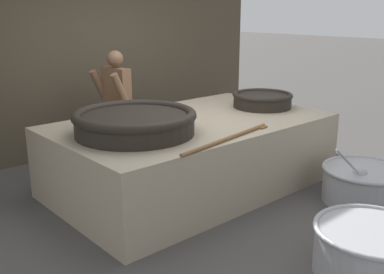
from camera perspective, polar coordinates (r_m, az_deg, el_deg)
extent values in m
plane|color=#474442|center=(5.67, 0.00, -6.17)|extent=(60.00, 60.00, 0.00)
cube|color=#4C4233|center=(7.14, -12.68, 13.45)|extent=(6.38, 0.24, 3.74)
cube|color=tan|center=(5.52, 0.00, -2.11)|extent=(3.30, 1.98, 0.84)
cylinder|color=black|center=(4.82, -7.25, 1.56)|extent=(1.27, 1.27, 0.21)
torus|color=black|center=(4.79, -7.30, 2.75)|extent=(1.32, 1.32, 0.10)
cylinder|color=black|center=(6.19, 8.91, 4.52)|extent=(0.78, 0.78, 0.17)
torus|color=black|center=(6.17, 8.95, 5.27)|extent=(0.81, 0.81, 0.06)
cylinder|color=brown|center=(4.57, 4.51, -0.20)|extent=(1.43, 0.26, 0.04)
cube|color=brown|center=(5.11, 8.77, 1.27)|extent=(0.13, 0.12, 0.02)
cylinder|color=brown|center=(6.39, -8.83, -0.07)|extent=(0.12, 0.12, 0.78)
cylinder|color=brown|center=(6.52, -9.76, 0.21)|extent=(0.12, 0.12, 0.78)
cube|color=#334C72|center=(6.41, -9.36, 1.42)|extent=(0.21, 0.26, 0.51)
cube|color=brown|center=(6.30, -9.57, 6.05)|extent=(0.20, 0.49, 0.58)
cylinder|color=brown|center=(6.06, -8.92, 5.67)|extent=(0.32, 0.13, 0.54)
cylinder|color=brown|center=(6.44, -11.58, 6.13)|extent=(0.32, 0.13, 0.54)
sphere|color=brown|center=(6.25, -9.75, 9.78)|extent=(0.22, 0.22, 0.22)
cylinder|color=#9E9EA3|center=(5.51, 21.03, -5.77)|extent=(0.92, 0.92, 0.39)
torus|color=#9E9EA3|center=(5.44, 21.23, -3.86)|extent=(0.97, 0.97, 0.05)
cylinder|color=#6B9347|center=(5.48, 21.12, -4.92)|extent=(0.81, 0.81, 0.10)
sphere|color=#9E9EA3|center=(5.31, 20.50, -4.48)|extent=(0.17, 0.17, 0.17)
cylinder|color=#9E9EA3|center=(4.98, 19.28, -3.11)|extent=(0.62, 0.06, 0.44)
cylinder|color=#9E9EA3|center=(4.09, 21.85, -13.48)|extent=(0.93, 0.93, 0.41)
torus|color=#9E9EA3|center=(4.00, 22.15, -10.93)|extent=(0.97, 0.97, 0.05)
cylinder|color=orange|center=(4.05, 21.98, -12.34)|extent=(0.82, 0.82, 0.10)
cylinder|color=orange|center=(3.96, 17.80, -11.53)|extent=(0.03, 0.05, 0.03)
cylinder|color=orange|center=(3.92, 18.11, -11.81)|extent=(0.04, 0.04, 0.03)
cylinder|color=orange|center=(3.93, 20.56, -11.96)|extent=(0.04, 0.04, 0.03)
cylinder|color=orange|center=(4.11, 21.49, -10.71)|extent=(0.05, 0.04, 0.04)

